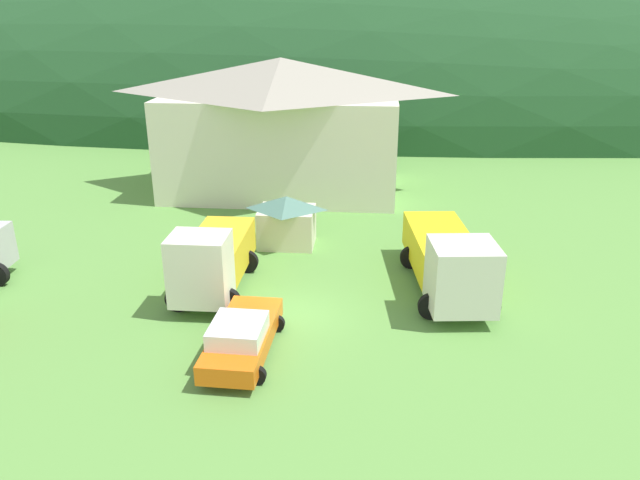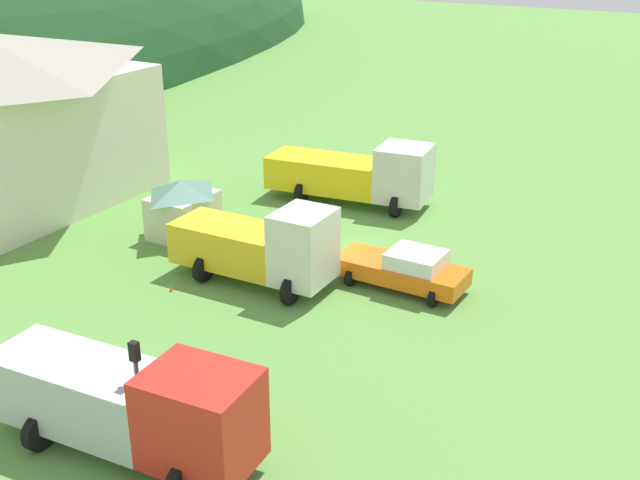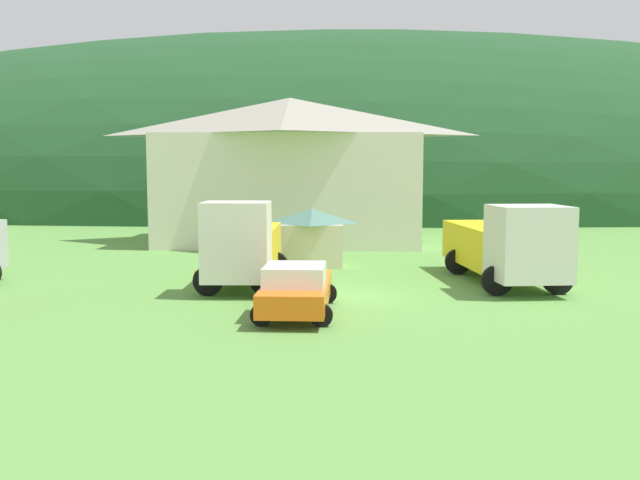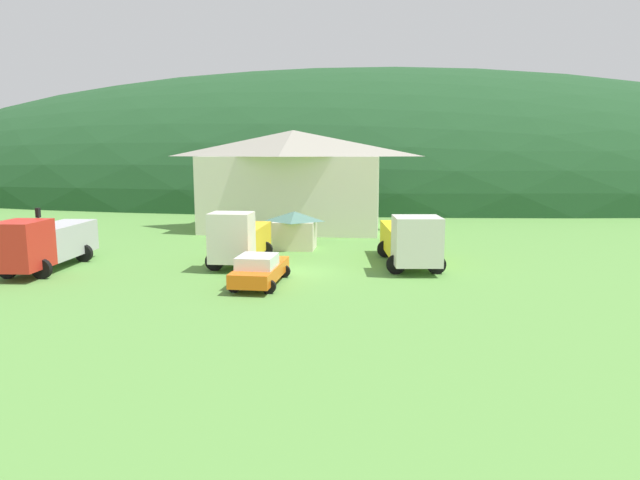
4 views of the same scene
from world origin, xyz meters
TOP-DOWN VIEW (x-y plane):
  - ground_plane at (0.00, 0.00)m, footprint 200.00×200.00m
  - forested_hill_backdrop at (0.00, 58.22)m, footprint 161.90×60.00m
  - depot_building at (-3.18, 18.18)m, footprint 16.33×10.09m
  - play_shed_cream at (-1.46, 7.88)m, footprint 3.12×2.53m
  - heavy_rig_striped at (-3.89, 1.90)m, footprint 3.22×6.80m
  - flatbed_truck_yellow at (6.43, 2.79)m, footprint 3.94×8.66m
  - service_pickup_orange at (-1.52, -3.22)m, footprint 2.54×5.34m
  - traffic_cone_near_pickup at (-6.35, 4.69)m, footprint 0.36×0.36m

SIDE VIEW (x-z plane):
  - ground_plane at x=0.00m, z-range 0.00..0.00m
  - forested_hill_backdrop at x=0.00m, z-range -19.53..19.53m
  - traffic_cone_near_pickup at x=-6.35m, z-range -0.26..0.26m
  - service_pickup_orange at x=-1.52m, z-range 0.00..1.66m
  - play_shed_cream at x=-1.46m, z-range 0.04..2.74m
  - flatbed_truck_yellow at x=6.43m, z-range -0.03..3.24m
  - heavy_rig_striped at x=-3.89m, z-range -0.06..3.35m
  - depot_building at x=-3.18m, z-range 0.13..8.92m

